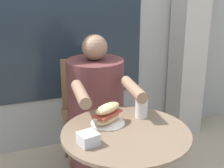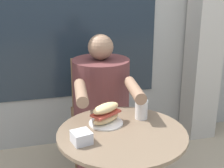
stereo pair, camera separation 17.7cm
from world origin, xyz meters
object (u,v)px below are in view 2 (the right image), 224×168
at_px(seated_diner, 102,125).
at_px(drink_cup, 141,109).
at_px(cafe_table, 122,163).
at_px(sandwich_on_plate, 106,115).
at_px(diner_chair, 94,102).

distance_m(seated_diner, drink_cup, 0.52).
distance_m(cafe_table, seated_diner, 0.55).
xyz_separation_m(seated_diner, drink_cup, (0.14, -0.41, 0.28)).
height_order(sandwich_on_plate, drink_cup, sandwich_on_plate).
bearing_deg(drink_cup, diner_chair, 99.02).
distance_m(cafe_table, drink_cup, 0.32).
distance_m(seated_diner, sandwich_on_plate, 0.52).
bearing_deg(sandwich_on_plate, cafe_table, -64.34).
bearing_deg(cafe_table, diner_chair, 87.86).
height_order(cafe_table, drink_cup, drink_cup).
relative_size(seated_diner, sandwich_on_plate, 5.77).
relative_size(cafe_table, drink_cup, 6.30).
relative_size(seated_diner, drink_cup, 10.06).
relative_size(diner_chair, seated_diner, 0.77).
relative_size(cafe_table, sandwich_on_plate, 3.61).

